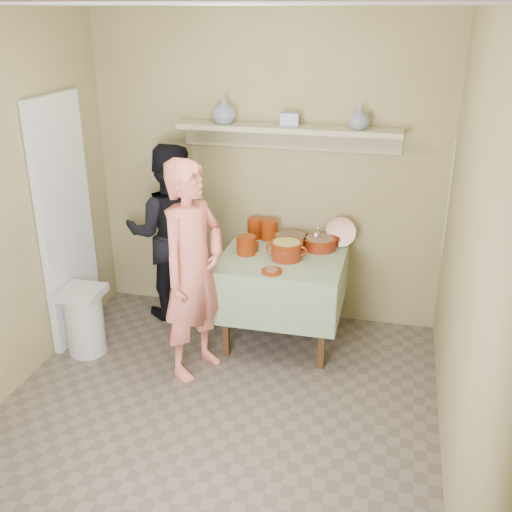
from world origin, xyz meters
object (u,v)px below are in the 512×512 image
(person_helper, at_px, (170,233))
(serving_table, at_px, (283,268))
(cazuela_rice, at_px, (286,249))
(trash_bin, at_px, (85,320))
(person_cook, at_px, (193,271))

(person_helper, xyz_separation_m, serving_table, (1.05, -0.21, -0.14))
(cazuela_rice, xyz_separation_m, trash_bin, (-1.53, -0.51, -0.56))
(person_cook, distance_m, person_helper, 0.97)
(person_helper, bearing_deg, trash_bin, 43.99)
(serving_table, distance_m, trash_bin, 1.64)
(cazuela_rice, height_order, trash_bin, cazuela_rice)
(serving_table, relative_size, trash_bin, 1.74)
(person_cook, bearing_deg, cazuela_rice, -26.71)
(serving_table, height_order, cazuela_rice, cazuela_rice)
(person_cook, height_order, cazuela_rice, person_cook)
(serving_table, bearing_deg, person_helper, 168.72)
(person_helper, relative_size, trash_bin, 2.79)
(person_cook, relative_size, trash_bin, 2.95)
(person_helper, height_order, cazuela_rice, person_helper)
(person_helper, bearing_deg, person_cook, 104.03)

